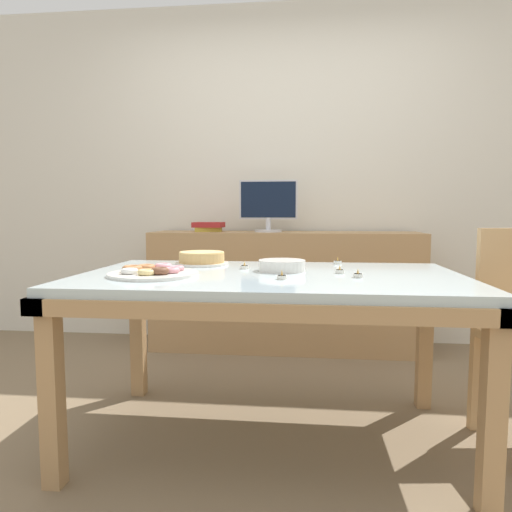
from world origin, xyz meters
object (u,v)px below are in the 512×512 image
Objects in this scene: computer_monitor at (268,206)px; tealight_right_edge at (340,271)px; cake_chocolate_round at (202,259)px; plate_stack at (282,265)px; tealight_left_edge at (282,277)px; tealight_near_cakes at (244,267)px; pastry_platter at (153,272)px; tealight_centre at (358,275)px; book_stack at (209,227)px; tealight_near_front at (338,262)px.

computer_monitor is 1.46m from tealight_right_edge.
cake_chocolate_round is 1.27× the size of plate_stack.
tealight_left_edge is at bearing -87.13° from plate_stack.
plate_stack is at bearing -17.58° from tealight_near_cakes.
tealight_near_cakes is (-0.43, 0.11, 0.00)m from tealight_right_edge.
pastry_platter reaches higher than tealight_right_edge.
cake_chocolate_round is 0.46m from plate_stack.
tealight_centre is at bearing 14.95° from tealight_left_edge.
computer_monitor reaches higher than tealight_near_cakes.
book_stack is 5.57× the size of tealight_centre.
tealight_near_cakes is (0.35, 0.26, -0.00)m from pastry_platter.
computer_monitor reaches higher than tealight_near_front.
tealight_left_edge and tealight_near_cakes have the same top height.
tealight_near_cakes is (-0.01, -1.25, -0.30)m from computer_monitor.
plate_stack is at bearing 21.55° from pastry_platter.
plate_stack is at bearing -64.88° from book_stack.
tealight_right_edge is 0.32m from tealight_left_edge.
book_stack is at bearing 109.21° from tealight_near_cakes.
tealight_left_edge is (-0.30, -0.08, 0.00)m from tealight_centre.
book_stack is at bearing 100.29° from cake_chocolate_round.
book_stack reaches higher than plate_stack.
plate_stack is 5.25× the size of tealight_left_edge.
book_stack is 1.45m from plate_stack.
tealight_right_edge and tealight_near_cakes have the same top height.
computer_monitor is 1.59m from tealight_centre.
plate_stack is at bearing -82.65° from computer_monitor.
tealight_centre is (0.32, -0.18, -0.01)m from plate_stack.
tealight_right_edge is (0.42, -1.36, -0.30)m from computer_monitor.
tealight_left_edge is at bearing -114.04° from tealight_near_front.
book_stack is at bearing 131.55° from tealight_near_front.
tealight_near_cakes is at bearing 162.42° from plate_stack.
cake_chocolate_round is 6.69× the size of tealight_centre.
tealight_near_cakes is (-0.49, 0.23, 0.00)m from tealight_centre.
computer_monitor is 2.02× the size of plate_stack.
tealight_centre is (0.84, 0.03, -0.00)m from pastry_platter.
pastry_platter is 9.34× the size of tealight_centre.
computer_monitor is at bearing 113.73° from tealight_near_front.
plate_stack is at bearing 168.03° from tealight_right_edge.
book_stack is 5.57× the size of tealight_near_front.
tealight_right_edge is 0.37m from tealight_near_front.
book_stack is (-0.45, 0.00, -0.15)m from computer_monitor.
tealight_right_edge is 1.00× the size of tealight_left_edge.
pastry_platter is 9.34× the size of tealight_near_cakes.
plate_stack is (0.61, -1.31, -0.13)m from book_stack.
tealight_near_cakes is (0.24, -0.15, -0.02)m from cake_chocolate_round.
tealight_right_edge is (0.78, 0.15, -0.00)m from pastry_platter.
plate_stack is 0.26m from tealight_left_edge.
tealight_centre is at bearing -27.74° from cake_chocolate_round.
computer_monitor is 1.59m from pastry_platter.
computer_monitor is 10.60× the size of tealight_left_edge.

